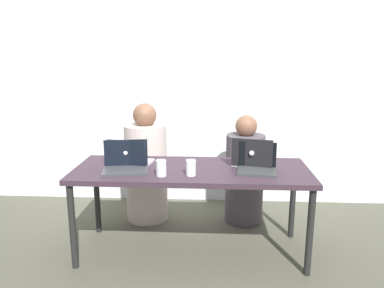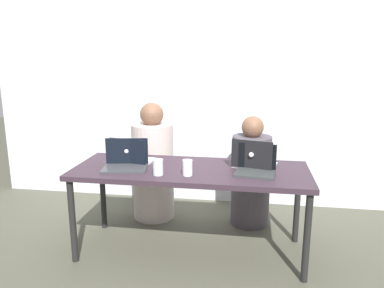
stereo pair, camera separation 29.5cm
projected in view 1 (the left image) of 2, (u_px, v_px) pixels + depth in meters
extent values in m
plane|color=#49493C|center=(192.00, 250.00, 3.09)|extent=(12.00, 12.00, 0.00)
cube|color=silver|center=(198.00, 90.00, 3.96)|extent=(4.77, 0.10, 2.44)
cube|color=#32242E|center=(192.00, 171.00, 2.94)|extent=(1.84, 0.70, 0.04)
cylinder|color=black|center=(73.00, 227.00, 2.77)|extent=(0.05, 0.05, 0.67)
cylinder|color=black|center=(310.00, 233.00, 2.68)|extent=(0.05, 0.05, 0.67)
cylinder|color=black|center=(97.00, 197.00, 3.36)|extent=(0.05, 0.05, 0.67)
cylinder|color=black|center=(293.00, 201.00, 3.26)|extent=(0.05, 0.05, 0.67)
cylinder|color=#BCAAA5|center=(146.00, 173.00, 3.61)|extent=(0.48, 0.48, 0.94)
sphere|color=brown|center=(145.00, 115.00, 3.48)|extent=(0.22, 0.22, 0.22)
cylinder|color=#484249|center=(244.00, 179.00, 3.57)|extent=(0.42, 0.42, 0.85)
sphere|color=brown|center=(246.00, 126.00, 3.45)|extent=(0.20, 0.20, 0.20)
cube|color=#343838|center=(257.00, 172.00, 2.82)|extent=(0.31, 0.25, 0.02)
cube|color=black|center=(257.00, 154.00, 2.90)|extent=(0.29, 0.05, 0.19)
sphere|color=white|center=(258.00, 154.00, 2.91)|extent=(0.04, 0.04, 0.04)
cube|color=silver|center=(132.00, 162.00, 3.07)|extent=(0.35, 0.27, 0.02)
cube|color=black|center=(126.00, 153.00, 2.94)|extent=(0.31, 0.07, 0.20)
sphere|color=white|center=(125.00, 153.00, 2.93)|extent=(0.04, 0.04, 0.04)
cube|color=#37393C|center=(125.00, 171.00, 2.84)|extent=(0.37, 0.28, 0.02)
cube|color=black|center=(126.00, 153.00, 2.93)|extent=(0.33, 0.06, 0.21)
sphere|color=white|center=(126.00, 152.00, 2.94)|extent=(0.04, 0.04, 0.04)
cube|color=#B5B9B5|center=(254.00, 163.00, 3.04)|extent=(0.37, 0.31, 0.02)
cube|color=black|center=(252.00, 153.00, 2.90)|extent=(0.31, 0.09, 0.22)
sphere|color=white|center=(252.00, 153.00, 2.89)|extent=(0.04, 0.04, 0.04)
cylinder|color=silver|center=(161.00, 168.00, 2.73)|extent=(0.08, 0.08, 0.12)
cylinder|color=silver|center=(161.00, 172.00, 2.74)|extent=(0.07, 0.07, 0.07)
cylinder|color=white|center=(191.00, 168.00, 2.75)|extent=(0.07, 0.07, 0.12)
cylinder|color=silver|center=(191.00, 171.00, 2.75)|extent=(0.06, 0.06, 0.06)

